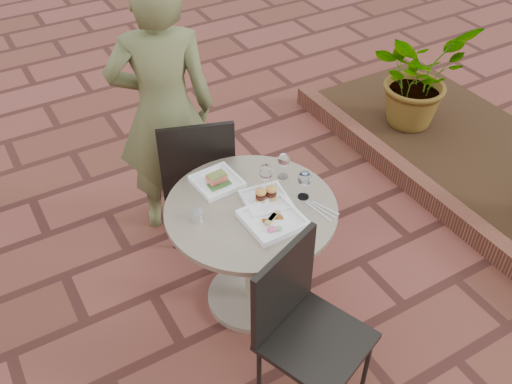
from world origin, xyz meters
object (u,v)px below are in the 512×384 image
plate_tuna (273,219)px  chair_far (197,169)px  plate_salmon (217,181)px  plate_sliders (266,198)px  diner (164,112)px  chair_near (301,318)px  cafe_table (251,241)px

plate_tuna → chair_far: bearing=93.6°
plate_salmon → chair_far: bearing=82.3°
plate_sliders → diner: bearing=101.8°
plate_tuna → diner: bearing=97.5°
chair_near → diner: size_ratio=0.54×
cafe_table → diner: 0.96m
plate_sliders → plate_tuna: 0.15m
chair_far → plate_tuna: (0.05, -0.79, 0.20)m
plate_salmon → cafe_table: bearing=-76.3°
diner → plate_salmon: bearing=111.4°
diner → plate_salmon: (0.03, -0.62, -0.11)m
chair_far → plate_sliders: 0.69m
cafe_table → chair_near: chair_near is taller
cafe_table → plate_tuna: size_ratio=3.18×
chair_far → plate_sliders: chair_far is taller
plate_salmon → plate_sliders: bearing=-60.1°
cafe_table → chair_near: bearing=-97.9°
plate_sliders → plate_tuna: size_ratio=0.91×
plate_salmon → plate_sliders: 0.30m
diner → plate_sliders: bearing=120.2°
plate_tuna → plate_sliders: bearing=71.6°
plate_salmon → diner: bearing=93.0°
chair_near → plate_tuna: bearing=53.8°
chair_near → diner: 1.51m
chair_far → plate_sliders: size_ratio=3.60×
cafe_table → plate_sliders: (0.09, -0.00, 0.27)m
plate_salmon → plate_sliders: (0.15, -0.26, 0.01)m
chair_far → plate_tuna: chair_far is taller
diner → plate_tuna: size_ratio=6.09×
plate_salmon → plate_sliders: size_ratio=0.97×
cafe_table → chair_near: 0.62m
chair_far → diner: size_ratio=0.54×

